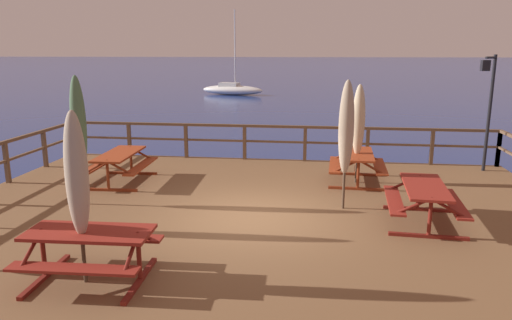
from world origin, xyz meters
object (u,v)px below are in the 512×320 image
at_px(picnic_table_mid_left, 90,244).
at_px(patio_umbrella_short_mid, 77,176).
at_px(picnic_table_mid_centre, 424,196).
at_px(patio_umbrella_tall_front, 79,124).
at_px(picnic_table_front_right, 120,161).
at_px(picnic_table_back_left, 357,161).
at_px(sailboat_distant, 232,89).
at_px(patio_umbrella_tall_back_left, 346,128).
at_px(lamp_post_hooked, 488,96).
at_px(patio_umbrella_short_front, 359,121).

relative_size(picnic_table_mid_left, patio_umbrella_short_mid, 0.74).
relative_size(picnic_table_mid_centre, patio_umbrella_tall_front, 0.71).
height_order(picnic_table_front_right, picnic_table_back_left, same).
relative_size(picnic_table_mid_centre, sailboat_distant, 0.26).
bearing_deg(patio_umbrella_short_mid, picnic_table_mid_centre, 30.44).
distance_m(picnic_table_mid_centre, picnic_table_front_right, 7.37).
xyz_separation_m(picnic_table_front_right, patio_umbrella_tall_front, (-0.06, -1.82, 1.23)).
distance_m(picnic_table_mid_left, patio_umbrella_tall_back_left, 5.52).
height_order(patio_umbrella_short_mid, patio_umbrella_tall_front, patio_umbrella_tall_front).
bearing_deg(patio_umbrella_short_mid, picnic_table_front_right, 107.69).
distance_m(picnic_table_mid_left, lamp_post_hooked, 10.92).
xyz_separation_m(picnic_table_mid_centre, patio_umbrella_tall_front, (-7.13, 0.27, 1.23)).
bearing_deg(lamp_post_hooked, patio_umbrella_tall_front, -156.54).
bearing_deg(picnic_table_back_left, patio_umbrella_tall_back_left, -101.56).
distance_m(picnic_table_back_left, patio_umbrella_tall_front, 6.72).
xyz_separation_m(picnic_table_back_left, patio_umbrella_tall_front, (-6.07, -2.60, 1.23)).
relative_size(patio_umbrella_short_mid, lamp_post_hooked, 0.79).
xyz_separation_m(patio_umbrella_short_front, sailboat_distant, (-9.12, 32.59, -1.86)).
xyz_separation_m(picnic_table_mid_centre, lamp_post_hooked, (2.44, 4.42, 1.55)).
xyz_separation_m(patio_umbrella_tall_back_left, patio_umbrella_short_mid, (-3.89, -3.88, -0.13)).
height_order(picnic_table_front_right, patio_umbrella_tall_back_left, patio_umbrella_tall_back_left).
distance_m(patio_umbrella_short_front, sailboat_distant, 33.89).
bearing_deg(sailboat_distant, picnic_table_mid_centre, -73.94).
distance_m(picnic_table_mid_left, picnic_table_back_left, 7.33).
xyz_separation_m(picnic_table_mid_left, picnic_table_back_left, (4.26, 5.97, -0.00)).
relative_size(picnic_table_back_left, patio_umbrella_tall_back_left, 0.67).
bearing_deg(patio_umbrella_tall_front, sailboat_distant, 94.99).
bearing_deg(patio_umbrella_short_mid, lamp_post_hooked, 44.11).
xyz_separation_m(patio_umbrella_tall_back_left, sailboat_distant, (-8.70, 34.73, -2.01)).
bearing_deg(picnic_table_mid_left, picnic_table_mid_centre, 30.17).
bearing_deg(picnic_table_mid_left, patio_umbrella_short_mid, -133.19).
height_order(patio_umbrella_short_mid, patio_umbrella_short_front, patio_umbrella_short_mid).
distance_m(patio_umbrella_tall_back_left, patio_umbrella_short_mid, 5.49).
bearing_deg(picnic_table_mid_centre, patio_umbrella_tall_front, 177.83).
bearing_deg(sailboat_distant, picnic_table_back_left, -74.33).
distance_m(picnic_table_mid_centre, patio_umbrella_short_front, 3.22).
height_order(picnic_table_front_right, patio_umbrella_short_front, patio_umbrella_short_front).
relative_size(patio_umbrella_short_mid, patio_umbrella_tall_front, 0.90).
relative_size(patio_umbrella_tall_back_left, patio_umbrella_short_mid, 1.08).
height_order(picnic_table_mid_centre, patio_umbrella_tall_front, patio_umbrella_tall_front).
bearing_deg(patio_umbrella_short_front, lamp_post_hooked, 24.06).
relative_size(picnic_table_mid_left, patio_umbrella_short_front, 0.74).
relative_size(picnic_table_front_right, picnic_table_mid_left, 1.09).
bearing_deg(sailboat_distant, picnic_table_front_right, -84.64).
height_order(patio_umbrella_tall_back_left, lamp_post_hooked, lamp_post_hooked).
relative_size(picnic_table_mid_centre, patio_umbrella_tall_back_left, 0.73).
xyz_separation_m(picnic_table_mid_centre, picnic_table_mid_left, (-5.32, -3.09, -0.00)).
bearing_deg(picnic_table_mid_centre, picnic_table_mid_left, -149.83).
height_order(picnic_table_mid_centre, patio_umbrella_short_front, patio_umbrella_short_front).
bearing_deg(picnic_table_mid_centre, patio_umbrella_tall_back_left, 154.77).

